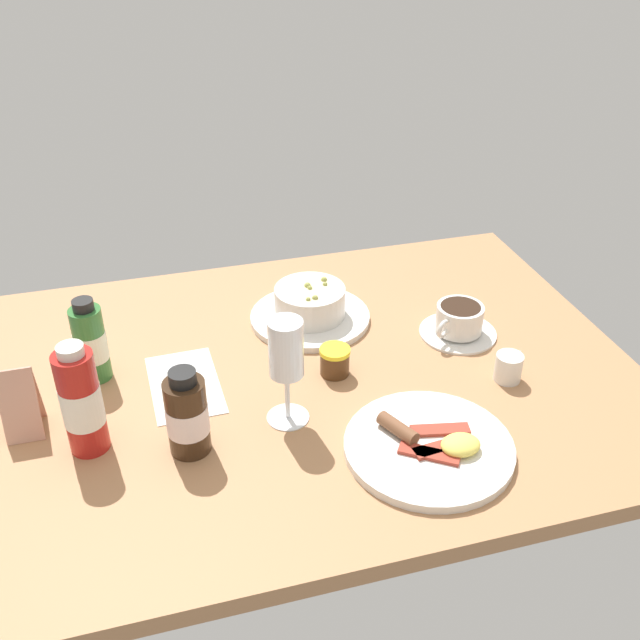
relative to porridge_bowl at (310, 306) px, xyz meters
The scene contains 12 objects.
ground_plane 17.28cm from the porridge_bowl, 78.62° to the left, with size 110.00×84.00×3.00cm, color #A8754C.
porridge_bowl is the anchor object (origin of this frame).
cutlery_setting 29.74cm from the porridge_bowl, 29.55° to the left, with size 11.89×19.56×0.90cm.
coffee_cup 28.01cm from the porridge_bowl, 154.18° to the left, with size 14.32×14.32×5.97cm.
creamer_jug 38.76cm from the porridge_bowl, 135.14° to the left, with size 5.57×4.59×5.47cm.
wine_glass 30.69cm from the porridge_bowl, 68.15° to the left, with size 6.78×6.78×18.08cm.
jam_jar 17.78cm from the porridge_bowl, 88.82° to the left, with size 5.28×5.28×5.07cm.
sauce_bottle_green 40.80cm from the porridge_bowl, 10.95° to the left, with size 5.42×5.42×15.17cm.
sauce_bottle_brown 40.39cm from the porridge_bowl, 48.58° to the left, with size 6.29×6.29×14.25cm.
sauce_bottle_red 48.82cm from the porridge_bowl, 31.98° to the left, with size 5.99×5.99×18.34cm.
breakfast_plate 41.19cm from the porridge_bowl, 100.88° to the left, with size 25.51×25.51×3.70cm.
menu_card 54.16cm from the porridge_bowl, 20.71° to the left, with size 5.52×6.28×11.65cm.
Camera 1 is at (27.08, 99.24, 75.50)cm, focal length 41.27 mm.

